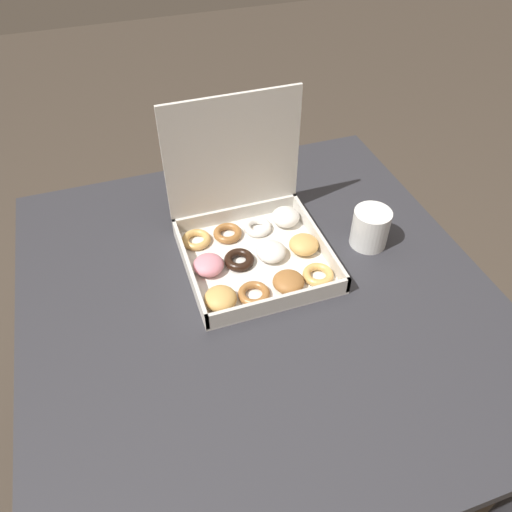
{
  "coord_description": "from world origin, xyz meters",
  "views": [
    {
      "loc": [
        -0.23,
        -0.67,
        1.54
      ],
      "look_at": [
        0.02,
        0.09,
        0.77
      ],
      "focal_mm": 35.0,
      "sensor_mm": 36.0,
      "label": 1
    }
  ],
  "objects": [
    {
      "name": "ground_plane",
      "position": [
        0.0,
        0.0,
        0.0
      ],
      "size": [
        8.0,
        8.0,
        0.0
      ],
      "primitive_type": "plane",
      "color": "#42382D"
    },
    {
      "name": "dining_table",
      "position": [
        0.0,
        0.0,
        0.65
      ],
      "size": [
        0.98,
        1.02,
        0.75
      ],
      "color": "#2D2D33",
      "rests_on": "ground_plane"
    },
    {
      "name": "coffee_mug",
      "position": [
        0.29,
        0.07,
        0.8
      ],
      "size": [
        0.09,
        0.09,
        0.09
      ],
      "color": "white",
      "rests_on": "dining_table"
    },
    {
      "name": "donut_box",
      "position": [
        0.03,
        0.12,
        0.81
      ],
      "size": [
        0.31,
        0.31,
        0.33
      ],
      "color": "silver",
      "rests_on": "dining_table"
    }
  ]
}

